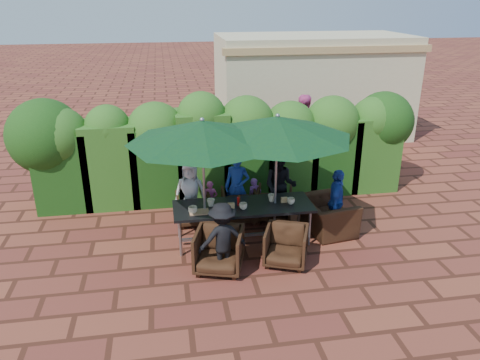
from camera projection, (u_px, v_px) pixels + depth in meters
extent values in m
plane|color=brown|center=(242.00, 244.00, 8.84)|extent=(80.00, 80.00, 0.00)
cube|color=black|center=(243.00, 206.00, 8.68)|extent=(2.59, 0.90, 0.05)
cube|color=gray|center=(243.00, 235.00, 8.90)|extent=(2.39, 0.05, 0.05)
cylinder|color=gray|center=(180.00, 238.00, 8.31)|extent=(0.05, 0.05, 0.70)
cylinder|color=gray|center=(179.00, 221.00, 8.95)|extent=(0.05, 0.05, 0.70)
cylinder|color=gray|center=(310.00, 228.00, 8.68)|extent=(0.05, 0.05, 0.70)
cylinder|color=gray|center=(299.00, 212.00, 9.32)|extent=(0.05, 0.05, 0.70)
cylinder|color=gray|center=(206.00, 245.00, 8.78)|extent=(0.44, 0.44, 0.03)
cylinder|color=gray|center=(204.00, 186.00, 8.34)|extent=(0.04, 0.04, 2.40)
cone|color=black|center=(202.00, 131.00, 7.96)|extent=(2.65, 2.65, 0.38)
sphere|color=gray|center=(202.00, 120.00, 7.89)|extent=(0.08, 0.08, 0.08)
cylinder|color=gray|center=(274.00, 237.00, 9.04)|extent=(0.44, 0.44, 0.03)
cylinder|color=gray|center=(276.00, 181.00, 8.60)|extent=(0.04, 0.04, 2.40)
cone|color=black|center=(277.00, 127.00, 8.22)|extent=(2.72, 2.72, 0.38)
sphere|color=gray|center=(278.00, 116.00, 8.15)|extent=(0.08, 0.08, 0.08)
imported|color=black|center=(194.00, 207.00, 9.56)|extent=(0.69, 0.65, 0.69)
imported|color=black|center=(239.00, 203.00, 9.69)|extent=(0.73, 0.69, 0.72)
imported|color=black|center=(274.00, 202.00, 9.74)|extent=(0.88, 0.85, 0.73)
imported|color=black|center=(219.00, 248.00, 7.89)|extent=(0.96, 0.93, 0.81)
imported|color=black|center=(286.00, 244.00, 8.09)|extent=(0.91, 0.88, 0.73)
imported|color=black|center=(328.00, 211.00, 9.13)|extent=(0.84, 1.14, 0.92)
imported|color=silver|center=(191.00, 192.00, 9.46)|extent=(0.73, 0.55, 1.32)
imported|color=#1C3C9B|center=(237.00, 187.00, 9.57)|extent=(0.62, 0.57, 1.42)
imported|color=black|center=(280.00, 186.00, 9.64)|extent=(0.79, 0.64, 1.43)
imported|color=black|center=(222.00, 238.00, 7.74)|extent=(0.86, 0.50, 1.26)
imported|color=#1C3C9B|center=(336.00, 202.00, 9.02)|extent=(0.67, 0.86, 1.32)
imported|color=#E250A0|center=(211.00, 200.00, 9.73)|extent=(0.32, 0.28, 0.81)
imported|color=#9950AE|center=(255.00, 197.00, 9.83)|extent=(0.35, 0.31, 0.83)
imported|color=#227F2C|center=(278.00, 139.00, 12.54)|extent=(1.50, 1.09, 1.53)
imported|color=#E250A0|center=(302.00, 129.00, 12.80)|extent=(0.96, 0.65, 1.90)
imported|color=gray|center=(334.00, 132.00, 12.87)|extent=(1.10, 1.15, 1.71)
imported|color=beige|center=(193.00, 210.00, 8.33)|extent=(0.17, 0.17, 0.13)
imported|color=beige|center=(211.00, 203.00, 8.62)|extent=(0.15, 0.15, 0.14)
imported|color=beige|center=(243.00, 206.00, 8.50)|extent=(0.15, 0.15, 0.12)
imported|color=beige|center=(272.00, 198.00, 8.81)|extent=(0.15, 0.15, 0.14)
imported|color=beige|center=(291.00, 201.00, 8.70)|extent=(0.15, 0.15, 0.12)
cylinder|color=#B20C0A|center=(238.00, 201.00, 8.63)|extent=(0.04, 0.04, 0.17)
cylinder|color=#4C230C|center=(239.00, 200.00, 8.70)|extent=(0.04, 0.04, 0.17)
cube|color=#AF7C55|center=(199.00, 212.00, 8.38)|extent=(0.35, 0.25, 0.02)
cube|color=tan|center=(231.00, 205.00, 8.54)|extent=(0.12, 0.06, 0.10)
cube|color=tan|center=(284.00, 200.00, 8.78)|extent=(0.12, 0.06, 0.10)
cube|color=#13390F|center=(64.00, 170.00, 10.09)|extent=(1.15, 0.95, 1.72)
sphere|color=#13390F|center=(59.00, 136.00, 9.81)|extent=(1.24, 1.24, 1.24)
cube|color=#13390F|center=(112.00, 164.00, 10.22)|extent=(1.15, 0.95, 1.86)
sphere|color=#13390F|center=(108.00, 127.00, 9.91)|extent=(0.97, 0.97, 0.97)
cube|color=#13390F|center=(158.00, 164.00, 10.39)|extent=(1.15, 0.95, 1.74)
sphere|color=#13390F|center=(156.00, 131.00, 10.11)|extent=(1.25, 1.25, 1.25)
cube|color=#13390F|center=(203.00, 156.00, 10.49)|extent=(1.15, 0.95, 2.03)
sphere|color=#13390F|center=(201.00, 116.00, 10.15)|extent=(1.07, 1.07, 1.07)
cube|color=#13390F|center=(246.00, 158.00, 10.69)|extent=(1.15, 0.95, 1.81)
sphere|color=#13390F|center=(247.00, 124.00, 10.39)|extent=(1.25, 1.25, 1.25)
cube|color=#13390F|center=(289.00, 158.00, 10.86)|extent=(1.15, 0.95, 1.68)
sphere|color=#13390F|center=(290.00, 127.00, 10.59)|extent=(1.20, 1.20, 1.20)
cube|color=#13390F|center=(330.00, 155.00, 11.00)|extent=(1.15, 0.95, 1.74)
sphere|color=#13390F|center=(332.00, 123.00, 10.72)|extent=(1.25, 1.25, 1.25)
cube|color=#13390F|center=(370.00, 152.00, 11.15)|extent=(1.15, 0.95, 1.77)
sphere|color=#13390F|center=(373.00, 120.00, 10.86)|extent=(1.07, 1.07, 1.07)
sphere|color=#13390F|center=(45.00, 136.00, 9.86)|extent=(1.60, 1.60, 1.60)
sphere|color=#13390F|center=(383.00, 121.00, 11.02)|extent=(1.40, 1.40, 1.40)
cube|color=beige|center=(312.00, 86.00, 15.19)|extent=(6.00, 3.00, 3.20)
cube|color=tan|center=(330.00, 50.00, 13.38)|extent=(6.20, 0.25, 0.20)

